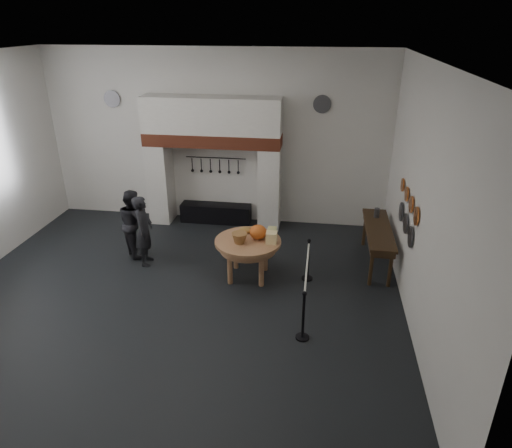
# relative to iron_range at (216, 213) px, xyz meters

# --- Properties ---
(floor) EXTENTS (9.00, 8.00, 0.02)m
(floor) POSITION_rel_iron_range_xyz_m (0.00, -3.72, -0.25)
(floor) COLOR black
(floor) RESTS_ON ground
(ceiling) EXTENTS (9.00, 8.00, 0.02)m
(ceiling) POSITION_rel_iron_range_xyz_m (0.00, -3.72, 4.25)
(ceiling) COLOR silver
(ceiling) RESTS_ON wall_back
(wall_back) EXTENTS (9.00, 0.02, 4.50)m
(wall_back) POSITION_rel_iron_range_xyz_m (0.00, 0.28, 2.00)
(wall_back) COLOR silver
(wall_back) RESTS_ON floor
(wall_front) EXTENTS (9.00, 0.02, 4.50)m
(wall_front) POSITION_rel_iron_range_xyz_m (0.00, -7.72, 2.00)
(wall_front) COLOR silver
(wall_front) RESTS_ON floor
(wall_right) EXTENTS (0.02, 8.00, 4.50)m
(wall_right) POSITION_rel_iron_range_xyz_m (4.50, -3.72, 2.00)
(wall_right) COLOR silver
(wall_right) RESTS_ON floor
(chimney_pier_left) EXTENTS (0.55, 0.70, 2.15)m
(chimney_pier_left) POSITION_rel_iron_range_xyz_m (-1.48, -0.07, 0.82)
(chimney_pier_left) COLOR silver
(chimney_pier_left) RESTS_ON floor
(chimney_pier_right) EXTENTS (0.55, 0.70, 2.15)m
(chimney_pier_right) POSITION_rel_iron_range_xyz_m (1.48, -0.07, 0.82)
(chimney_pier_right) COLOR silver
(chimney_pier_right) RESTS_ON floor
(hearth_brick_band) EXTENTS (3.50, 0.72, 0.32)m
(hearth_brick_band) POSITION_rel_iron_range_xyz_m (0.00, -0.07, 2.06)
(hearth_brick_band) COLOR #9E442B
(hearth_brick_band) RESTS_ON chimney_pier_left
(chimney_hood) EXTENTS (3.50, 0.70, 0.90)m
(chimney_hood) POSITION_rel_iron_range_xyz_m (0.00, -0.07, 2.67)
(chimney_hood) COLOR silver
(chimney_hood) RESTS_ON hearth_brick_band
(iron_range) EXTENTS (1.90, 0.45, 0.50)m
(iron_range) POSITION_rel_iron_range_xyz_m (0.00, 0.00, 0.00)
(iron_range) COLOR black
(iron_range) RESTS_ON floor
(utensil_rail) EXTENTS (1.60, 0.02, 0.02)m
(utensil_rail) POSITION_rel_iron_range_xyz_m (0.00, 0.20, 1.50)
(utensil_rail) COLOR black
(utensil_rail) RESTS_ON wall_back
(work_table) EXTENTS (1.71, 1.71, 0.07)m
(work_table) POSITION_rel_iron_range_xyz_m (1.33, -2.75, 0.59)
(work_table) COLOR #B37554
(work_table) RESTS_ON floor
(pumpkin) EXTENTS (0.36, 0.36, 0.31)m
(pumpkin) POSITION_rel_iron_range_xyz_m (1.53, -2.65, 0.78)
(pumpkin) COLOR #C9531C
(pumpkin) RESTS_ON work_table
(cheese_block_big) EXTENTS (0.22, 0.22, 0.24)m
(cheese_block_big) POSITION_rel_iron_range_xyz_m (1.83, -2.80, 0.74)
(cheese_block_big) COLOR #FFE298
(cheese_block_big) RESTS_ON work_table
(cheese_block_small) EXTENTS (0.18, 0.18, 0.20)m
(cheese_block_small) POSITION_rel_iron_range_xyz_m (1.81, -2.50, 0.72)
(cheese_block_small) COLOR #D1CD7D
(cheese_block_small) RESTS_ON work_table
(wicker_basket) EXTENTS (0.39, 0.39, 0.22)m
(wicker_basket) POSITION_rel_iron_range_xyz_m (1.18, -2.90, 0.73)
(wicker_basket) COLOR olive
(wicker_basket) RESTS_ON work_table
(bread_loaf) EXTENTS (0.31, 0.18, 0.13)m
(bread_loaf) POSITION_rel_iron_range_xyz_m (1.23, -2.40, 0.69)
(bread_loaf) COLOR #A87C3B
(bread_loaf) RESTS_ON work_table
(visitor_near) EXTENTS (0.47, 0.64, 1.63)m
(visitor_near) POSITION_rel_iron_range_xyz_m (-1.05, -2.49, 0.56)
(visitor_near) COLOR black
(visitor_near) RESTS_ON floor
(visitor_far) EXTENTS (0.96, 0.98, 1.60)m
(visitor_far) POSITION_rel_iron_range_xyz_m (-1.45, -2.09, 0.55)
(visitor_far) COLOR black
(visitor_far) RESTS_ON floor
(side_table) EXTENTS (0.55, 2.20, 0.06)m
(side_table) POSITION_rel_iron_range_xyz_m (4.10, -1.79, 0.62)
(side_table) COLOR #3B2515
(side_table) RESTS_ON floor
(pewter_jug) EXTENTS (0.12, 0.12, 0.22)m
(pewter_jug) POSITION_rel_iron_range_xyz_m (4.10, -1.19, 0.76)
(pewter_jug) COLOR #505156
(pewter_jug) RESTS_ON side_table
(copper_pan_a) EXTENTS (0.03, 0.34, 0.34)m
(copper_pan_a) POSITION_rel_iron_range_xyz_m (4.46, -3.52, 1.70)
(copper_pan_a) COLOR #C6662D
(copper_pan_a) RESTS_ON wall_right
(copper_pan_b) EXTENTS (0.03, 0.32, 0.32)m
(copper_pan_b) POSITION_rel_iron_range_xyz_m (4.46, -2.97, 1.70)
(copper_pan_b) COLOR #C6662D
(copper_pan_b) RESTS_ON wall_right
(copper_pan_c) EXTENTS (0.03, 0.30, 0.30)m
(copper_pan_c) POSITION_rel_iron_range_xyz_m (4.46, -2.42, 1.70)
(copper_pan_c) COLOR #C6662D
(copper_pan_c) RESTS_ON wall_right
(copper_pan_d) EXTENTS (0.03, 0.28, 0.28)m
(copper_pan_d) POSITION_rel_iron_range_xyz_m (4.46, -1.87, 1.70)
(copper_pan_d) COLOR #C6662D
(copper_pan_d) RESTS_ON wall_right
(pewter_plate_left) EXTENTS (0.03, 0.40, 0.40)m
(pewter_plate_left) POSITION_rel_iron_range_xyz_m (4.46, -3.32, 1.20)
(pewter_plate_left) COLOR #4C4C51
(pewter_plate_left) RESTS_ON wall_right
(pewter_plate_mid) EXTENTS (0.03, 0.40, 0.40)m
(pewter_plate_mid) POSITION_rel_iron_range_xyz_m (4.46, -2.72, 1.20)
(pewter_plate_mid) COLOR #4C4C51
(pewter_plate_mid) RESTS_ON wall_right
(pewter_plate_right) EXTENTS (0.03, 0.40, 0.40)m
(pewter_plate_right) POSITION_rel_iron_range_xyz_m (4.46, -2.12, 1.20)
(pewter_plate_right) COLOR #4C4C51
(pewter_plate_right) RESTS_ON wall_right
(pewter_plate_back_left) EXTENTS (0.44, 0.03, 0.44)m
(pewter_plate_back_left) POSITION_rel_iron_range_xyz_m (-2.70, 0.24, 2.95)
(pewter_plate_back_left) COLOR #4C4C51
(pewter_plate_back_left) RESTS_ON wall_back
(pewter_plate_back_right) EXTENTS (0.44, 0.03, 0.44)m
(pewter_plate_back_right) POSITION_rel_iron_range_xyz_m (2.70, 0.24, 2.95)
(pewter_plate_back_right) COLOR #4C4C51
(pewter_plate_back_right) RESTS_ON wall_back
(barrier_post_near) EXTENTS (0.05, 0.05, 0.90)m
(barrier_post_near) POSITION_rel_iron_range_xyz_m (2.60, -4.68, 0.20)
(barrier_post_near) COLOR black
(barrier_post_near) RESTS_ON floor
(barrier_post_far) EXTENTS (0.05, 0.05, 0.90)m
(barrier_post_far) POSITION_rel_iron_range_xyz_m (2.60, -2.68, 0.20)
(barrier_post_far) COLOR black
(barrier_post_far) RESTS_ON floor
(barrier_rope) EXTENTS (0.04, 2.00, 0.04)m
(barrier_rope) POSITION_rel_iron_range_xyz_m (2.60, -3.68, 0.60)
(barrier_rope) COLOR silver
(barrier_rope) RESTS_ON barrier_post_near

